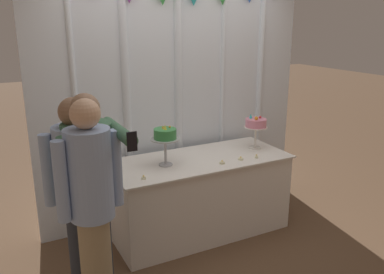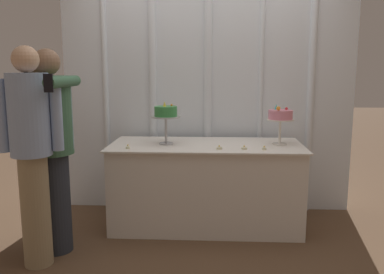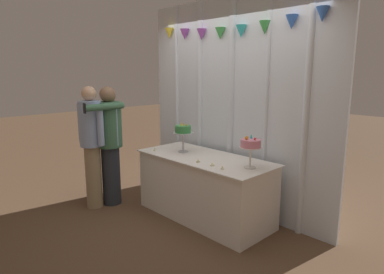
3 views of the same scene
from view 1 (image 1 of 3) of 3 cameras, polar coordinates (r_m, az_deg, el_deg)
The scene contains 12 objects.
ground_plane at distance 4.21m, azimuth 1.67°, elevation -13.61°, with size 24.00×24.00×0.00m, color brown.
draped_curtain at distance 4.23m, azimuth -2.15°, elevation 7.12°, with size 2.97×0.15×2.75m.
cake_table at distance 4.11m, azimuth 1.03°, elevation -8.22°, with size 1.78×0.78×0.79m.
cake_display_nearleft at distance 3.70m, azimuth -3.82°, elevation 0.13°, with size 0.27×0.27×0.40m.
cake_display_nearright at distance 4.25m, azimuth 9.01°, elevation 1.76°, with size 0.24×0.24×0.37m.
tealight_far_left at distance 3.48m, azimuth -6.86°, elevation -5.77°, with size 0.04×0.04×0.04m.
tealight_near_left at distance 3.82m, azimuth 4.27°, elevation -3.64°, with size 0.05×0.05×0.04m.
tealight_near_right at distance 3.94m, azimuth 6.90°, elevation -3.09°, with size 0.05×0.05×0.03m.
tealight_far_right at distance 4.02m, azimuth 9.09°, elevation -2.77°, with size 0.04×0.04×0.04m.
guest_girl_blue_dress at distance 2.98m, azimuth -14.02°, elevation -8.06°, with size 0.48×0.66×1.63m.
guest_man_pink_jacket at distance 3.02m, azimuth -15.53°, elevation -8.09°, with size 0.48×0.35×1.60m.
guest_man_dark_suit at distance 2.76m, azimuth -13.92°, elevation -9.74°, with size 0.45×0.35×1.64m.
Camera 1 is at (-1.79, -3.18, 2.10)m, focal length 37.74 mm.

